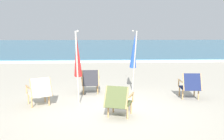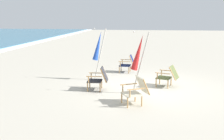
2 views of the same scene
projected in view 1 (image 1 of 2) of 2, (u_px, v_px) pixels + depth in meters
name	position (u px, v px, depth m)	size (l,w,h in m)	color
ground_plane	(113.00, 109.00, 6.97)	(80.00, 80.00, 0.00)	#B7AF9E
sea	(101.00, 45.00, 37.70)	(80.00, 40.00, 0.10)	teal
surf_band	(104.00, 61.00, 17.65)	(80.00, 1.10, 0.06)	white
beach_chair_back_right	(118.00, 100.00, 6.18)	(0.78, 0.89, 0.79)	#515B33
beach_chair_front_left	(90.00, 81.00, 8.54)	(0.62, 0.72, 0.81)	#28282D
beach_chair_back_left	(190.00, 85.00, 7.89)	(0.64, 0.74, 0.81)	#19234C
beach_chair_mid_center	(40.00, 91.00, 7.14)	(0.83, 0.89, 0.80)	beige
umbrella_furled_blue	(134.00, 52.00, 8.75)	(0.28, 0.57, 2.08)	#B7B2A8
umbrella_furled_red	(77.00, 57.00, 7.05)	(0.23, 0.60, 2.08)	#B7B2A8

